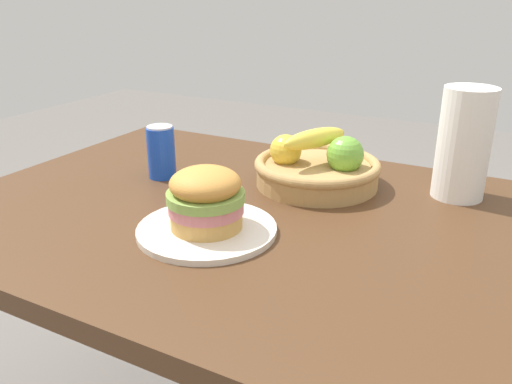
{
  "coord_description": "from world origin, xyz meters",
  "views": [
    {
      "loc": [
        0.41,
        -0.87,
        1.19
      ],
      "look_at": [
        -0.04,
        -0.04,
        0.81
      ],
      "focal_mm": 36.84,
      "sensor_mm": 36.0,
      "label": 1
    }
  ],
  "objects_px": {
    "sandwich": "(206,198)",
    "fruit_basket": "(317,167)",
    "plate": "(207,229)",
    "paper_towel_roll": "(464,144)",
    "soda_can": "(161,152)"
  },
  "relations": [
    {
      "from": "soda_can",
      "to": "paper_towel_roll",
      "type": "distance_m",
      "value": 0.68
    },
    {
      "from": "sandwich",
      "to": "paper_towel_roll",
      "type": "relative_size",
      "value": 0.61
    },
    {
      "from": "plate",
      "to": "soda_can",
      "type": "distance_m",
      "value": 0.34
    },
    {
      "from": "plate",
      "to": "sandwich",
      "type": "bearing_deg",
      "value": 0.0
    },
    {
      "from": "sandwich",
      "to": "fruit_basket",
      "type": "height_order",
      "value": "fruit_basket"
    },
    {
      "from": "soda_can",
      "to": "paper_towel_roll",
      "type": "relative_size",
      "value": 0.53
    },
    {
      "from": "sandwich",
      "to": "soda_can",
      "type": "bearing_deg",
      "value": 141.68
    },
    {
      "from": "plate",
      "to": "paper_towel_roll",
      "type": "distance_m",
      "value": 0.58
    },
    {
      "from": "soda_can",
      "to": "sandwich",
      "type": "bearing_deg",
      "value": -38.32
    },
    {
      "from": "plate",
      "to": "paper_towel_roll",
      "type": "relative_size",
      "value": 1.1
    },
    {
      "from": "fruit_basket",
      "to": "plate",
      "type": "bearing_deg",
      "value": -104.64
    },
    {
      "from": "sandwich",
      "to": "soda_can",
      "type": "relative_size",
      "value": 1.15
    },
    {
      "from": "sandwich",
      "to": "fruit_basket",
      "type": "bearing_deg",
      "value": 75.36
    },
    {
      "from": "sandwich",
      "to": "soda_can",
      "type": "xyz_separation_m",
      "value": [
        -0.26,
        0.21,
        -0.01
      ]
    },
    {
      "from": "sandwich",
      "to": "fruit_basket",
      "type": "xyz_separation_m",
      "value": [
        0.09,
        0.33,
        -0.03
      ]
    }
  ]
}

